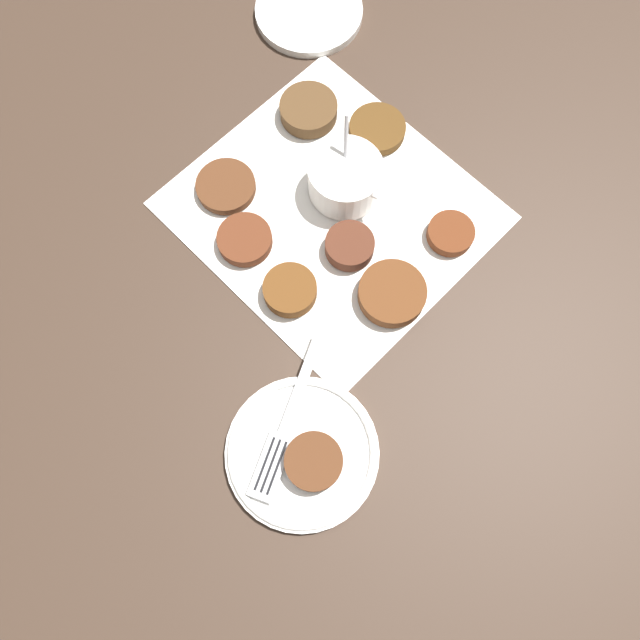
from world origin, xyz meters
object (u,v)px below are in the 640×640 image
at_px(serving_plate, 302,452).
at_px(fritter_on_plate, 314,461).
at_px(extra_saucer, 309,12).
at_px(sauce_bowl, 345,179).
at_px(fork, 283,432).

bearing_deg(serving_plate, fritter_on_plate, 4.06).
height_order(serving_plate, extra_saucer, serving_plate).
distance_m(sauce_bowl, extra_saucer, 0.29).
bearing_deg(fritter_on_plate, extra_saucer, 135.79).
height_order(fork, extra_saucer, fork).
bearing_deg(fritter_on_plate, sauce_bowl, 128.57).
distance_m(serving_plate, extra_saucer, 0.62).
bearing_deg(sauce_bowl, serving_plate, -53.84).
xyz_separation_m(sauce_bowl, fritter_on_plate, (0.22, -0.27, -0.00)).
height_order(fritter_on_plate, extra_saucer, fritter_on_plate).
distance_m(sauce_bowl, serving_plate, 0.34).
distance_m(sauce_bowl, fritter_on_plate, 0.35).
height_order(serving_plate, fritter_on_plate, fritter_on_plate).
relative_size(sauce_bowl, serving_plate, 0.59).
bearing_deg(extra_saucer, serving_plate, -45.40).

